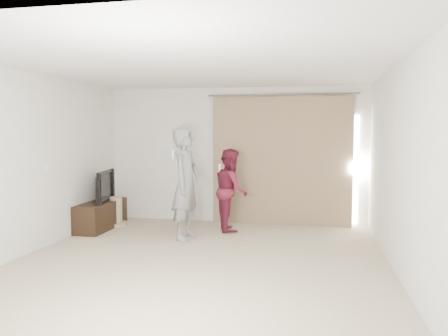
{
  "coord_description": "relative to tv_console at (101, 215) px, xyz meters",
  "views": [
    {
      "loc": [
        1.46,
        -5.54,
        1.72
      ],
      "look_at": [
        0.1,
        1.2,
        1.18
      ],
      "focal_mm": 35.0,
      "sensor_mm": 36.0,
      "label": 1
    }
  ],
  "objects": [
    {
      "name": "tv_console",
      "position": [
        0.0,
        0.0,
        0.0
      ],
      "size": [
        0.44,
        1.28,
        0.49
      ],
      "primitive_type": "cube",
      "color": "black",
      "rests_on": "ground"
    },
    {
      "name": "person_man",
      "position": [
        1.73,
        -0.43,
        0.66
      ],
      "size": [
        0.51,
        0.71,
        1.81
      ],
      "color": "slate",
      "rests_on": "ground"
    },
    {
      "name": "curtain",
      "position": [
        3.18,
        1.0,
        0.96
      ],
      "size": [
        2.8,
        0.11,
        2.46
      ],
      "color": "#8D7756",
      "rests_on": "ground"
    },
    {
      "name": "tv",
      "position": [
        0.0,
        0.0,
        0.53
      ],
      "size": [
        0.31,
        0.99,
        0.57
      ],
      "primitive_type": "imported",
      "rotation": [
        0.0,
        0.0,
        1.76
      ],
      "color": "black",
      "rests_on": "tv_console"
    },
    {
      "name": "scratching_post",
      "position": [
        0.17,
        0.26,
        -0.02
      ],
      "size": [
        0.41,
        0.41,
        0.55
      ],
      "color": "tan",
      "rests_on": "ground"
    },
    {
      "name": "person_woman",
      "position": [
        2.33,
        0.32,
        0.48
      ],
      "size": [
        0.74,
        0.84,
        1.46
      ],
      "color": "maroon",
      "rests_on": "ground"
    },
    {
      "name": "floor",
      "position": [
        2.27,
        -1.68,
        -0.25
      ],
      "size": [
        5.5,
        5.5,
        0.0
      ],
      "primitive_type": "plane",
      "color": "tan",
      "rests_on": "ground"
    },
    {
      "name": "ceiling",
      "position": [
        2.27,
        -1.68,
        2.35
      ],
      "size": [
        5.0,
        5.5,
        0.01
      ],
      "primitive_type": "cube",
      "color": "silver",
      "rests_on": "wall_back"
    },
    {
      "name": "wall_left",
      "position": [
        -0.23,
        -1.68,
        1.05
      ],
      "size": [
        0.04,
        5.5,
        2.6
      ],
      "color": "silver",
      "rests_on": "ground"
    },
    {
      "name": "wall_back",
      "position": [
        2.27,
        1.07,
        1.05
      ],
      "size": [
        5.0,
        0.04,
        2.6
      ],
      "primitive_type": "cube",
      "color": "silver",
      "rests_on": "ground"
    }
  ]
}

